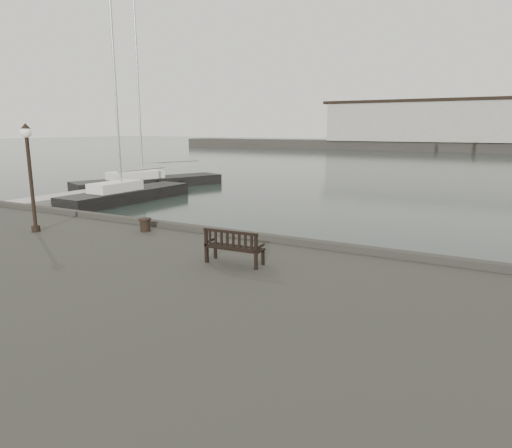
{
  "coord_description": "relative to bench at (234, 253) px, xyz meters",
  "views": [
    {
      "loc": [
        5.31,
        -11.66,
        4.79
      ],
      "look_at": [
        -0.81,
        -0.5,
        2.1
      ],
      "focal_mm": 32.0,
      "sensor_mm": 36.0,
      "label": 1
    }
  ],
  "objects": [
    {
      "name": "bollard_left",
      "position": [
        -4.35,
        1.68,
        -0.06
      ],
      "size": [
        0.51,
        0.51,
        0.42
      ],
      "primitive_type": "cylinder",
      "rotation": [
        0.0,
        0.0,
        0.32
      ],
      "color": "black",
      "rests_on": "quay"
    },
    {
      "name": "pontoon",
      "position": [
        -19.74,
        12.61,
        -1.58
      ],
      "size": [
        2.0,
        24.0,
        0.5
      ],
      "primitive_type": "cube",
      "color": "#B3B0A5",
      "rests_on": "ground"
    },
    {
      "name": "ground",
      "position": [
        0.26,
        2.61,
        -1.83
      ],
      "size": [
        400.0,
        400.0,
        0.0
      ],
      "primitive_type": "plane",
      "color": "black",
      "rests_on": "ground"
    },
    {
      "name": "bench",
      "position": [
        0.0,
        0.0,
        0.0
      ],
      "size": [
        1.47,
        0.57,
        0.83
      ],
      "rotation": [
        0.0,
        0.0,
        0.05
      ],
      "color": "black",
      "rests_on": "quay"
    },
    {
      "name": "yacht_b",
      "position": [
        -19.94,
        19.38,
        -1.58
      ],
      "size": [
        7.24,
        12.39,
        15.94
      ],
      "rotation": [
        0.0,
        0.0,
        -0.4
      ],
      "color": "black",
      "rests_on": "ground"
    },
    {
      "name": "yacht_c",
      "position": [
        -16.29,
        13.08,
        -1.58
      ],
      "size": [
        2.62,
        9.81,
        13.09
      ],
      "rotation": [
        0.0,
        0.0,
        -0.03
      ],
      "color": "black",
      "rests_on": "ground"
    },
    {
      "name": "lamp_post",
      "position": [
        -7.38,
        -0.02,
        1.9
      ],
      "size": [
        0.34,
        0.34,
        3.38
      ],
      "rotation": [
        0.0,
        0.0,
        -0.02
      ],
      "color": "black",
      "rests_on": "quay"
    },
    {
      "name": "breakwater",
      "position": [
        -4.3,
        94.61,
        2.47
      ],
      "size": [
        140.0,
        9.5,
        12.2
      ],
      "color": "#383530",
      "rests_on": "ground"
    }
  ]
}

